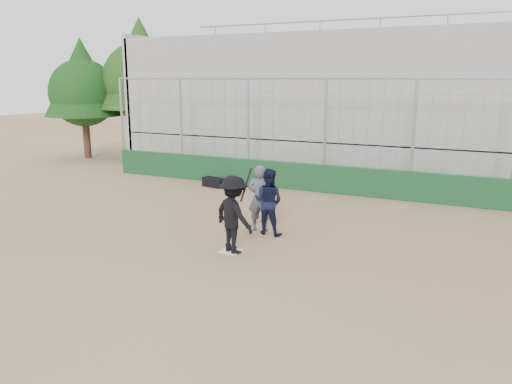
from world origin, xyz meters
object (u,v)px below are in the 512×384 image
at_px(batter_at_plate, 234,215).
at_px(catcher_crouched, 268,212).
at_px(umpire, 260,202).
at_px(equipment_bag, 213,182).

bearing_deg(batter_at_plate, catcher_crouched, 84.76).
bearing_deg(umpire, equipment_bag, -58.69).
height_order(catcher_crouched, umpire, umpire).
bearing_deg(catcher_crouched, umpire, 150.92).
bearing_deg(batter_at_plate, umpire, 95.83).
xyz_separation_m(catcher_crouched, equipment_bag, (-4.27, 4.48, -0.41)).
height_order(batter_at_plate, catcher_crouched, batter_at_plate).
distance_m(catcher_crouched, umpire, 0.44).
height_order(catcher_crouched, equipment_bag, catcher_crouched).
height_order(umpire, equipment_bag, umpire).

